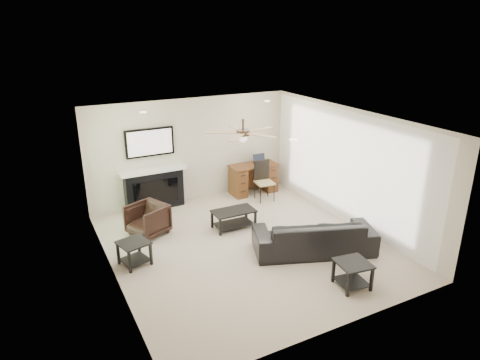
{
  "coord_description": "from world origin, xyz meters",
  "views": [
    {
      "loc": [
        -3.53,
        -6.57,
        4.08
      ],
      "look_at": [
        0.11,
        0.43,
        1.21
      ],
      "focal_mm": 32.0,
      "sensor_mm": 36.0,
      "label": 1
    }
  ],
  "objects": [
    {
      "name": "room_shell",
      "position": [
        0.19,
        0.08,
        1.68
      ],
      "size": [
        5.5,
        5.54,
        2.52
      ],
      "color": "beige",
      "rests_on": "ground"
    },
    {
      "name": "armchair",
      "position": [
        -1.54,
        1.36,
        0.33
      ],
      "size": [
        0.94,
        0.93,
        0.65
      ],
      "primitive_type": "imported",
      "rotation": [
        0.0,
        0.0,
        -1.16
      ],
      "color": "black",
      "rests_on": "ground"
    },
    {
      "name": "coffee_table",
      "position": [
        0.16,
        0.81,
        0.2
      ],
      "size": [
        0.91,
        0.51,
        0.4
      ],
      "primitive_type": "cube",
      "rotation": [
        0.0,
        0.0,
        -0.02
      ],
      "color": "black",
      "rests_on": "ground"
    },
    {
      "name": "sofa",
      "position": [
        1.06,
        -0.79,
        0.33
      ],
      "size": [
        2.43,
        1.62,
        0.66
      ],
      "primitive_type": "imported",
      "rotation": [
        0.0,
        0.0,
        2.78
      ],
      "color": "black",
      "rests_on": "ground"
    },
    {
      "name": "desk",
      "position": [
        1.52,
        2.39,
        0.38
      ],
      "size": [
        1.22,
        0.56,
        0.76
      ],
      "primitive_type": "cube",
      "color": "#3F1F0F",
      "rests_on": "ground"
    },
    {
      "name": "fireplace_unit",
      "position": [
        -1.02,
        2.58,
        0.95
      ],
      "size": [
        1.52,
        0.34,
        1.91
      ],
      "primitive_type": "cube",
      "color": "black",
      "rests_on": "ground"
    },
    {
      "name": "laptop",
      "position": [
        1.72,
        2.37,
        0.88
      ],
      "size": [
        0.33,
        0.24,
        0.23
      ],
      "primitive_type": "cube",
      "color": "black",
      "rests_on": "desk"
    },
    {
      "name": "end_table_near",
      "position": [
        0.91,
        -2.04,
        0.23
      ],
      "size": [
        0.59,
        0.59,
        0.45
      ],
      "primitive_type": "cube",
      "rotation": [
        0.0,
        0.0,
        -0.13
      ],
      "color": "black",
      "rests_on": "ground"
    },
    {
      "name": "end_table_left",
      "position": [
        -2.09,
        0.31,
        0.23
      ],
      "size": [
        0.61,
        0.61,
        0.45
      ],
      "primitive_type": "cube",
      "rotation": [
        0.0,
        0.0,
        0.26
      ],
      "color": "black",
      "rests_on": "ground"
    },
    {
      "name": "desk_chair",
      "position": [
        1.52,
        1.84,
        0.48
      ],
      "size": [
        0.47,
        0.49,
        0.97
      ],
      "primitive_type": "cube",
      "rotation": [
        0.0,
        0.0,
        -0.12
      ],
      "color": "black",
      "rests_on": "ground"
    }
  ]
}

